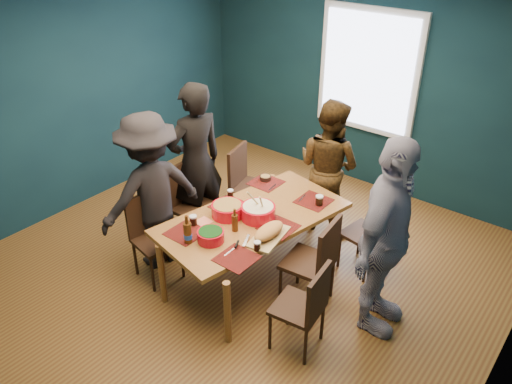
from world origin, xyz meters
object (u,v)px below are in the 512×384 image
Objects in this scene: person_back at (328,167)px; bowl_herbs at (211,235)px; chair_right_far at (372,231)px; chair_left_far at (245,179)px; chair_left_near at (151,230)px; chair_left_mid at (189,198)px; person_right at (386,239)px; chair_right_near at (307,303)px; bowl_dumpling at (258,212)px; cutting_board at (269,232)px; bowl_salad at (228,210)px; person_near_left at (151,192)px; person_far_left at (196,163)px; chair_right_mid at (317,258)px; dining_table at (253,222)px.

person_back reaches higher than bowl_herbs.
person_back reaches higher than chair_right_far.
chair_left_far reaches higher than bowl_herbs.
person_back reaches higher than chair_left_near.
chair_left_mid is 2.28m from person_right.
chair_right_far is at bearing 26.23° from person_right.
bowl_dumpling is at bearing 143.48° from chair_right_near.
person_right is 1.26m from bowl_dumpling.
person_right reaches higher than person_back.
cutting_board is at bearing 30.84° from chair_left_near.
chair_left_far is 0.60× the size of person_back.
chair_left_mid is 1.61m from person_back.
bowl_herbs is (-1.02, -0.05, 0.27)m from chair_right_near.
chair_right_far reaches higher than bowl_herbs.
cutting_board is (0.54, -0.05, -0.01)m from bowl_salad.
person_near_left is (-1.87, -1.24, 0.33)m from chair_right_far.
person_far_left reaches higher than chair_right_near.
chair_right_mid reaches higher than cutting_board.
chair_left_mid is 3.01× the size of bowl_salad.
chair_right_far is (1.85, 0.75, -0.04)m from chair_left_mid.
person_near_left is (-1.93, 0.05, 0.34)m from chair_right_near.
bowl_dumpling is at bearing 79.67° from bowl_herbs.
cutting_board is (0.28, -0.20, -0.02)m from bowl_dumpling.
person_far_left is 0.67m from person_near_left.
chair_left_mid is 1.03m from bowl_dumpling.
chair_right_near is 0.55× the size of person_back.
person_right is at bearing -48.64° from chair_right_far.
chair_right_mid is 0.69m from person_right.
bowl_herbs is (0.93, -0.76, -0.14)m from person_far_left.
dining_table is at bearing -175.66° from bowl_dumpling.
person_far_left is 5.40× the size of bowl_dumpling.
person_far_left reaches higher than person_back.
chair_right_mid is 1.00m from bowl_herbs.
person_right reaches higher than person_far_left.
person_back is at bearing 17.03° from chair_left_far.
bowl_salad is (0.74, -0.18, 0.23)m from chair_left_mid.
cutting_board is (0.34, -0.19, 0.13)m from dining_table.
person_right is 5.51× the size of bowl_dumpling.
chair_right_near is (0.07, -1.29, -0.01)m from chair_right_far.
chair_left_far is at bearing 128.16° from cutting_board.
chair_left_mid is 1.05× the size of chair_left_near.
chair_right_mid is at bearing 16.44° from cutting_board.
bowl_herbs is (-0.14, -1.80, -0.02)m from person_back.
bowl_herbs is (0.16, -0.41, -0.01)m from bowl_salad.
chair_right_mid is 3.85× the size of bowl_herbs.
chair_left_far is at bearing 96.89° from chair_left_near.
person_near_left is at bearing -137.06° from chair_right_far.
chair_left_far is 2.12m from chair_right_near.
person_far_left reaches higher than bowl_dumpling.
bowl_salad is (-1.12, -0.93, 0.27)m from chair_right_far.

